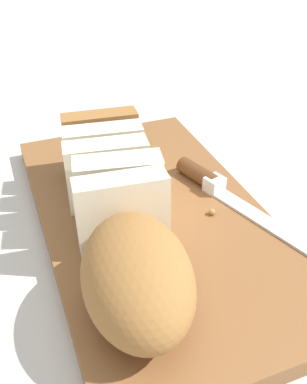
# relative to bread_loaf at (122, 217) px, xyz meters

# --- Properties ---
(ground_plane) EXTENTS (3.00, 3.00, 0.00)m
(ground_plane) POSITION_rel_bread_loaf_xyz_m (0.04, -0.05, -0.06)
(ground_plane) COLOR beige
(cutting_board) EXTENTS (0.46, 0.27, 0.02)m
(cutting_board) POSITION_rel_bread_loaf_xyz_m (0.04, -0.05, -0.05)
(cutting_board) COLOR brown
(cutting_board) RESTS_ON ground_plane
(bread_loaf) EXTENTS (0.33, 0.13, 0.08)m
(bread_loaf) POSITION_rel_bread_loaf_xyz_m (0.00, 0.00, 0.00)
(bread_loaf) COLOR #996633
(bread_loaf) RESTS_ON cutting_board
(bread_knife) EXTENTS (0.23, 0.10, 0.02)m
(bread_knife) POSITION_rel_bread_loaf_xyz_m (0.06, -0.14, -0.03)
(bread_knife) COLOR silver
(bread_knife) RESTS_ON cutting_board
(crumb_near_knife) EXTENTS (0.01, 0.01, 0.01)m
(crumb_near_knife) POSITION_rel_bread_loaf_xyz_m (0.02, -0.11, -0.04)
(crumb_near_knife) COLOR #A8753D
(crumb_near_knife) RESTS_ON cutting_board
(crumb_near_loaf) EXTENTS (0.00, 0.00, 0.00)m
(crumb_near_loaf) POSITION_rel_bread_loaf_xyz_m (0.05, -0.02, -0.04)
(crumb_near_loaf) COLOR #A8753D
(crumb_near_loaf) RESTS_ON cutting_board
(crumb_stray_left) EXTENTS (0.00, 0.00, 0.00)m
(crumb_stray_left) POSITION_rel_bread_loaf_xyz_m (0.00, -0.01, -0.04)
(crumb_stray_left) COLOR #A8753D
(crumb_stray_left) RESTS_ON cutting_board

